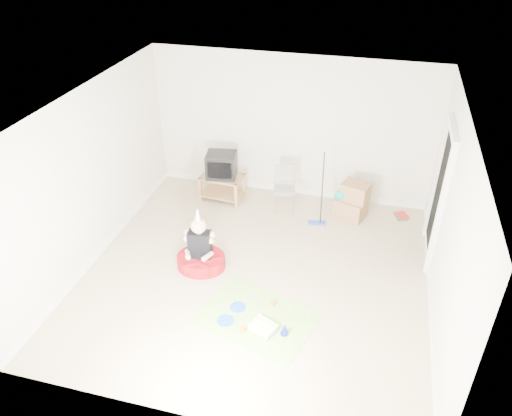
% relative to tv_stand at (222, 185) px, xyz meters
% --- Properties ---
extents(ground, '(5.00, 5.00, 0.00)m').
position_rel_tv_stand_xyz_m(ground, '(1.14, -1.93, -0.28)').
color(ground, '#C9B390').
rests_on(ground, ground).
extents(doorway_recess, '(0.02, 0.90, 2.05)m').
position_rel_tv_stand_xyz_m(doorway_recess, '(3.62, -0.73, 0.74)').
color(doorway_recess, black).
rests_on(doorway_recess, ground).
extents(tv_stand, '(0.79, 0.53, 0.48)m').
position_rel_tv_stand_xyz_m(tv_stand, '(0.00, 0.00, 0.00)').
color(tv_stand, '#9B7246').
rests_on(tv_stand, ground).
extents(crt_tv, '(0.58, 0.50, 0.45)m').
position_rel_tv_stand_xyz_m(crt_tv, '(0.00, -0.00, 0.42)').
color(crt_tv, black).
rests_on(crt_tv, tv_stand).
extents(folding_chair, '(0.44, 0.42, 0.82)m').
position_rel_tv_stand_xyz_m(folding_chair, '(1.17, -0.07, 0.12)').
color(folding_chair, '#9C9CA1').
rests_on(folding_chair, ground).
extents(cardboard_boxes, '(0.63, 0.55, 0.65)m').
position_rel_tv_stand_xyz_m(cardboard_boxes, '(2.34, 0.01, 0.03)').
color(cardboard_boxes, '#9D734C').
rests_on(cardboard_boxes, ground).
extents(floor_mop, '(0.31, 0.40, 1.19)m').
position_rel_tv_stand_xyz_m(floor_mop, '(1.81, -0.38, -0.02)').
color(floor_mop, blue).
rests_on(floor_mop, ground).
extents(book_pile, '(0.27, 0.30, 0.05)m').
position_rel_tv_stand_xyz_m(book_pile, '(3.22, 0.20, -0.25)').
color(book_pile, '#287949').
rests_on(book_pile, ground).
extents(seated_woman, '(0.80, 0.80, 1.05)m').
position_rel_tv_stand_xyz_m(seated_woman, '(0.30, -1.98, -0.05)').
color(seated_woman, '#A90F19').
rests_on(seated_woman, ground).
extents(party_mat, '(1.77, 1.50, 0.01)m').
position_rel_tv_stand_xyz_m(party_mat, '(1.37, -2.80, -0.28)').
color(party_mat, '#E22F82').
rests_on(party_mat, ground).
extents(birthday_cake, '(0.39, 0.36, 0.15)m').
position_rel_tv_stand_xyz_m(birthday_cake, '(1.52, -3.00, -0.24)').
color(birthday_cake, white).
rests_on(birthday_cake, party_mat).
extents(blue_plate_near, '(0.31, 0.31, 0.01)m').
position_rel_tv_stand_xyz_m(blue_plate_near, '(1.08, -2.69, -0.27)').
color(blue_plate_near, blue).
rests_on(blue_plate_near, party_mat).
extents(blue_plate_far, '(0.27, 0.27, 0.01)m').
position_rel_tv_stand_xyz_m(blue_plate_far, '(1.00, -2.97, -0.27)').
color(blue_plate_far, blue).
rests_on(blue_plate_far, party_mat).
extents(orange_cup_near, '(0.09, 0.09, 0.07)m').
position_rel_tv_stand_xyz_m(orange_cup_near, '(1.53, -2.53, -0.24)').
color(orange_cup_near, orange).
rests_on(orange_cup_near, party_mat).
extents(orange_cup_far, '(0.09, 0.09, 0.07)m').
position_rel_tv_stand_xyz_m(orange_cup_far, '(1.27, -3.10, -0.24)').
color(orange_cup_far, orange).
rests_on(orange_cup_far, party_mat).
extents(blue_party_hat, '(0.15, 0.15, 0.16)m').
position_rel_tv_stand_xyz_m(blue_party_hat, '(1.80, -3.00, -0.19)').
color(blue_party_hat, '#1924B5').
rests_on(blue_party_hat, party_mat).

